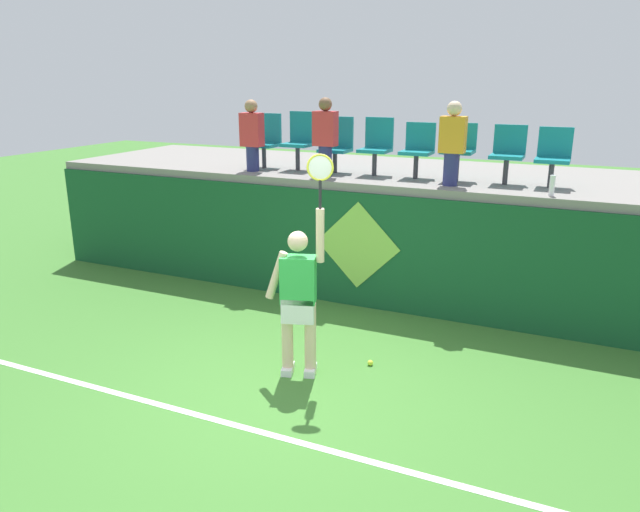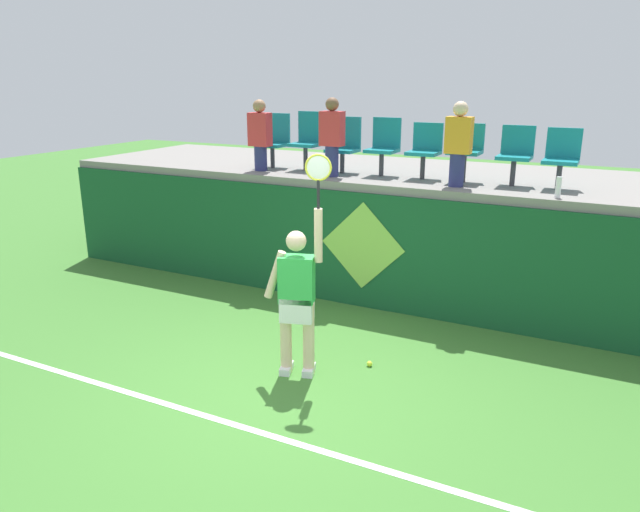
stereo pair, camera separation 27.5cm
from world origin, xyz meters
name	(u,v)px [view 2 (the right image)]	position (x,y,z in m)	size (l,w,h in m)	color
ground_plane	(282,393)	(0.00, 0.00, 0.00)	(40.00, 40.00, 0.00)	#3D752D
court_back_wall	(380,252)	(0.00, 2.80, 0.84)	(11.52, 0.20, 1.68)	#144C28
spectator_platform	(415,175)	(0.00, 4.25, 1.74)	(11.52, 3.00, 0.12)	gray
court_baseline_stripe	(244,427)	(0.00, -0.73, 0.00)	(10.37, 0.08, 0.01)	white
tennis_player	(297,295)	(-0.07, 0.50, 0.94)	(0.73, 0.36, 2.48)	white
tennis_ball	(370,364)	(0.60, 1.00, 0.03)	(0.07, 0.07, 0.07)	#D1E533
water_bottle	(558,187)	(2.26, 2.93, 1.93)	(0.07, 0.07, 0.26)	white
stadium_chair_0	(275,139)	(-2.20, 3.63, 2.26)	(0.44, 0.42, 0.86)	#38383D
stadium_chair_1	(308,138)	(-1.59, 3.63, 2.30)	(0.44, 0.42, 0.91)	#38383D
stadium_chair_2	(345,143)	(-0.95, 3.63, 2.24)	(0.44, 0.42, 0.84)	#38383D
stadium_chair_3	(384,144)	(-0.30, 3.62, 2.26)	(0.44, 0.42, 0.85)	#38383D
stadium_chair_4	(425,148)	(0.34, 3.62, 2.24)	(0.44, 0.42, 0.79)	#38383D
stadium_chair_5	(466,148)	(0.93, 3.61, 2.27)	(0.44, 0.42, 0.81)	#38383D
stadium_chair_6	(516,152)	(1.61, 3.62, 2.25)	(0.44, 0.42, 0.80)	#38383D
stadium_chair_7	(562,156)	(2.20, 3.62, 2.24)	(0.44, 0.42, 0.79)	#38383D
spectator_0	(260,134)	(-2.20, 3.18, 2.37)	(0.34, 0.20, 1.10)	navy
spectator_1	(458,142)	(0.93, 3.16, 2.39)	(0.34, 0.20, 1.13)	navy
spectator_2	(332,136)	(-0.95, 3.17, 2.40)	(0.34, 0.20, 1.15)	navy
wall_signage_mount	(361,306)	(-0.23, 2.70, 0.00)	(1.27, 0.01, 1.56)	#144C28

